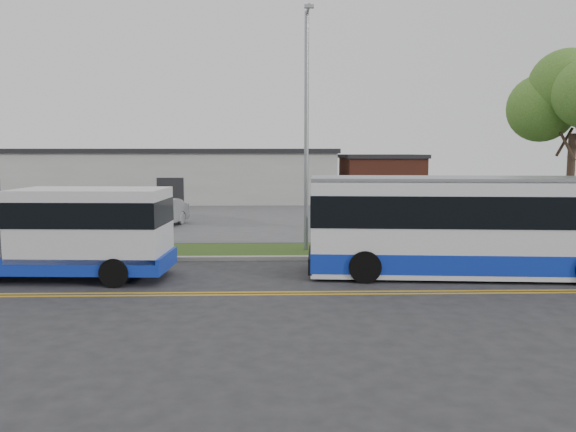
{
  "coord_description": "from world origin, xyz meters",
  "views": [
    {
      "loc": [
        1.63,
        -19.97,
        4.1
      ],
      "look_at": [
        2.23,
        1.88,
        1.6
      ],
      "focal_mm": 35.0,
      "sensor_mm": 36.0,
      "label": 1
    }
  ],
  "objects_px": {
    "transit_bus": "(488,226)",
    "parked_car_a": "(158,213)",
    "streetlight_near": "(307,124)",
    "shuttle_bus": "(69,231)",
    "tree_east": "(575,100)",
    "pedestrian": "(73,227)"
  },
  "relations": [
    {
      "from": "tree_east",
      "to": "pedestrian",
      "type": "relative_size",
      "value": 4.19
    },
    {
      "from": "tree_east",
      "to": "transit_bus",
      "type": "bearing_deg",
      "value": -137.51
    },
    {
      "from": "pedestrian",
      "to": "parked_car_a",
      "type": "relative_size",
      "value": 0.43
    },
    {
      "from": "tree_east",
      "to": "transit_bus",
      "type": "height_order",
      "value": "tree_east"
    },
    {
      "from": "shuttle_bus",
      "to": "parked_car_a",
      "type": "distance_m",
      "value": 11.75
    },
    {
      "from": "streetlight_near",
      "to": "pedestrian",
      "type": "height_order",
      "value": "streetlight_near"
    },
    {
      "from": "tree_east",
      "to": "streetlight_near",
      "type": "height_order",
      "value": "streetlight_near"
    },
    {
      "from": "pedestrian",
      "to": "parked_car_a",
      "type": "height_order",
      "value": "pedestrian"
    },
    {
      "from": "streetlight_near",
      "to": "transit_bus",
      "type": "relative_size",
      "value": 0.79
    },
    {
      "from": "tree_east",
      "to": "shuttle_bus",
      "type": "relative_size",
      "value": 1.07
    },
    {
      "from": "pedestrian",
      "to": "parked_car_a",
      "type": "distance_m",
      "value": 7.54
    },
    {
      "from": "streetlight_near",
      "to": "shuttle_bus",
      "type": "xyz_separation_m",
      "value": [
        -7.94,
        -4.57,
        -3.67
      ]
    },
    {
      "from": "parked_car_a",
      "to": "shuttle_bus",
      "type": "bearing_deg",
      "value": -77.74
    },
    {
      "from": "shuttle_bus",
      "to": "parked_car_a",
      "type": "bearing_deg",
      "value": 90.83
    },
    {
      "from": "tree_east",
      "to": "shuttle_bus",
      "type": "bearing_deg",
      "value": -165.66
    },
    {
      "from": "pedestrian",
      "to": "parked_car_a",
      "type": "xyz_separation_m",
      "value": [
        1.94,
        7.28,
        -0.24
      ]
    },
    {
      "from": "transit_bus",
      "to": "parked_car_a",
      "type": "bearing_deg",
      "value": 143.31
    },
    {
      "from": "streetlight_near",
      "to": "shuttle_bus",
      "type": "relative_size",
      "value": 1.22
    },
    {
      "from": "tree_east",
      "to": "streetlight_near",
      "type": "relative_size",
      "value": 0.88
    },
    {
      "from": "shuttle_bus",
      "to": "transit_bus",
      "type": "distance_m",
      "value": 13.7
    },
    {
      "from": "transit_bus",
      "to": "parked_car_a",
      "type": "height_order",
      "value": "transit_bus"
    },
    {
      "from": "transit_bus",
      "to": "shuttle_bus",
      "type": "bearing_deg",
      "value": -175.07
    }
  ]
}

